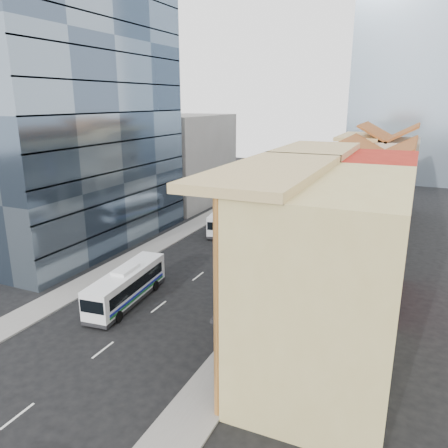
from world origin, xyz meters
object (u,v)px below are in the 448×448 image
at_px(office_tower, 75,112).
at_px(shophouse_tan, 329,279).
at_px(bus_right, 259,261).
at_px(bus_left_near, 127,285).
at_px(bus_left_far, 225,218).

bearing_deg(office_tower, shophouse_tan, -24.30).
xyz_separation_m(office_tower, bus_right, (22.50, -2.11, -13.24)).
distance_m(shophouse_tan, bus_right, 15.22).
xyz_separation_m(shophouse_tan, bus_left_near, (-16.80, 2.66, -4.45)).
relative_size(office_tower, bus_left_far, 3.09).
height_order(bus_left_near, bus_right, bus_right).
relative_size(bus_left_far, bus_right, 0.89).
bearing_deg(bus_left_far, bus_left_near, -97.69).
height_order(shophouse_tan, bus_right, shophouse_tan).
relative_size(shophouse_tan, office_tower, 0.47).
bearing_deg(shophouse_tan, office_tower, 155.70).
relative_size(shophouse_tan, bus_right, 1.28).
distance_m(bus_left_far, bus_right, 16.33).
height_order(bus_left_near, bus_left_far, bus_left_far).
height_order(office_tower, bus_right, office_tower).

